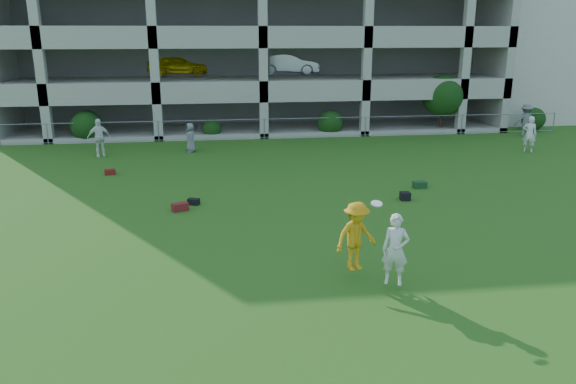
{
  "coord_description": "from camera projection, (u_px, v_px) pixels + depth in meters",
  "views": [
    {
      "loc": [
        -2.94,
        -13.03,
        6.08
      ],
      "look_at": [
        -0.78,
        3.0,
        1.4
      ],
      "focal_mm": 35.0,
      "sensor_mm": 36.0,
      "label": 1
    }
  ],
  "objects": [
    {
      "name": "bag_red_f",
      "position": [
        110.0,
        172.0,
        24.47
      ],
      "size": [
        0.51,
        0.39,
        0.24
      ],
      "primitive_type": "cube",
      "rotation": [
        0.0,
        0.0,
        0.27
      ],
      "color": "#580F0F",
      "rests_on": "ground"
    },
    {
      "name": "bag_green_c",
      "position": [
        420.0,
        185.0,
        22.42
      ],
      "size": [
        0.51,
        0.37,
        0.26
      ],
      "primitive_type": "cube",
      "rotation": [
        0.0,
        0.0,
        0.03
      ],
      "color": "#13361E",
      "rests_on": "ground"
    },
    {
      "name": "bag_black_b",
      "position": [
        194.0,
        202.0,
        20.28
      ],
      "size": [
        0.47,
        0.4,
        0.22
      ],
      "primitive_type": "cube",
      "rotation": [
        0.0,
        0.0,
        -0.46
      ],
      "color": "black",
      "rests_on": "ground"
    },
    {
      "name": "bag_red_a",
      "position": [
        180.0,
        207.0,
        19.57
      ],
      "size": [
        0.62,
        0.5,
        0.28
      ],
      "primitive_type": "cube",
      "rotation": [
        0.0,
        0.0,
        0.42
      ],
      "color": "#590F1B",
      "rests_on": "ground"
    },
    {
      "name": "shrub_row",
      "position": [
        340.0,
        110.0,
        33.4
      ],
      "size": [
        34.38,
        2.52,
        3.5
      ],
      "color": "#163D11",
      "rests_on": "ground"
    },
    {
      "name": "crate_d",
      "position": [
        405.0,
        196.0,
        20.8
      ],
      "size": [
        0.37,
        0.37,
        0.3
      ],
      "primitive_type": "cube",
      "rotation": [
        0.0,
        0.0,
        -0.05
      ],
      "color": "black",
      "rests_on": "ground"
    },
    {
      "name": "parking_garage",
      "position": [
        252.0,
        31.0,
        39.17
      ],
      "size": [
        30.0,
        14.0,
        12.0
      ],
      "color": "#9E998C",
      "rests_on": "ground"
    },
    {
      "name": "bystander_e",
      "position": [
        530.0,
        134.0,
        28.85
      ],
      "size": [
        0.81,
        0.75,
        1.86
      ],
      "primitive_type": "imported",
      "rotation": [
        0.0,
        0.0,
        2.56
      ],
      "color": "white",
      "rests_on": "ground"
    },
    {
      "name": "bystander_c",
      "position": [
        191.0,
        138.0,
        28.88
      ],
      "size": [
        0.64,
        0.83,
        1.51
      ],
      "primitive_type": "imported",
      "rotation": [
        0.0,
        0.0,
        -1.33
      ],
      "color": "slate",
      "rests_on": "ground"
    },
    {
      "name": "fence",
      "position": [
        264.0,
        128.0,
        32.39
      ],
      "size": [
        36.06,
        0.06,
        1.2
      ],
      "color": "gray",
      "rests_on": "ground"
    },
    {
      "name": "ground",
      "position": [
        333.0,
        275.0,
        14.47
      ],
      "size": [
        100.0,
        100.0,
        0.0
      ],
      "primitive_type": "plane",
      "color": "#235114",
      "rests_on": "ground"
    },
    {
      "name": "frisbee_contest",
      "position": [
        366.0,
        240.0,
        13.81
      ],
      "size": [
        1.8,
        1.59,
        2.03
      ],
      "color": "orange",
      "rests_on": "ground"
    },
    {
      "name": "bystander_b",
      "position": [
        99.0,
        138.0,
        27.81
      ],
      "size": [
        1.19,
        0.72,
        1.89
      ],
      "primitive_type": "imported",
      "rotation": [
        0.0,
        0.0,
        0.24
      ],
      "color": "white",
      "rests_on": "ground"
    },
    {
      "name": "bystander_f",
      "position": [
        525.0,
        120.0,
        33.15
      ],
      "size": [
        1.31,
        0.85,
        1.9
      ],
      "primitive_type": "imported",
      "rotation": [
        0.0,
        0.0,
        3.02
      ],
      "color": "slate",
      "rests_on": "ground"
    },
    {
      "name": "stucco_building",
      "position": [
        553.0,
        45.0,
        42.69
      ],
      "size": [
        16.0,
        14.0,
        10.0
      ],
      "primitive_type": "cube",
      "color": "beige",
      "rests_on": "ground"
    }
  ]
}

